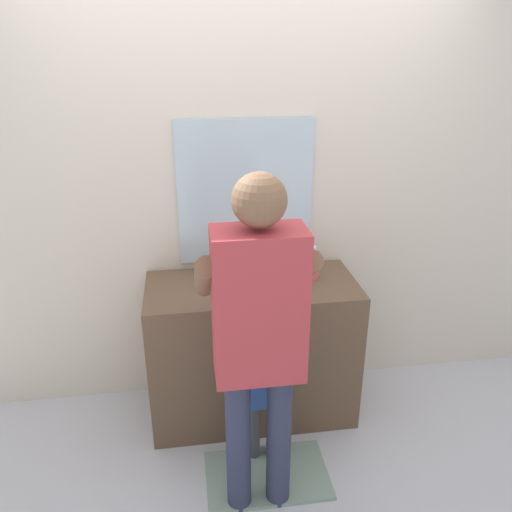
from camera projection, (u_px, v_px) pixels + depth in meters
ground_plane at (260, 442)px, 2.88m from camera, size 14.00×14.00×0.00m
back_wall at (244, 185)px, 2.92m from camera, size 4.40×0.10×2.70m
vanity_cabinet at (252, 350)px, 2.99m from camera, size 1.19×0.54×0.86m
sink_basin at (253, 277)px, 2.78m from camera, size 0.38×0.38×0.11m
faucet at (247, 257)px, 2.98m from camera, size 0.18×0.14×0.18m
toothbrush_cup at (313, 271)px, 2.87m from camera, size 0.07×0.07×0.21m
bath_mat at (267, 475)px, 2.65m from camera, size 0.64×0.40×0.02m
child_toddler at (263, 385)px, 2.60m from camera, size 0.25×0.25×0.80m
adult_parent at (258, 325)px, 2.14m from camera, size 0.52×0.55×1.67m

